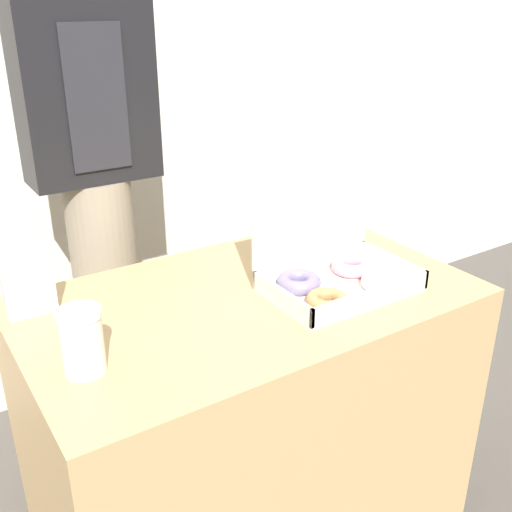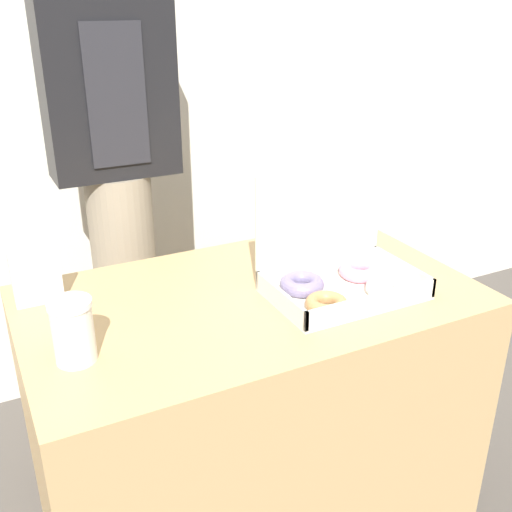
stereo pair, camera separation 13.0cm
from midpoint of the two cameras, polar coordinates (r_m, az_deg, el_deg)
wall_back at (r=2.13m, az=-17.58°, el=20.28°), size 10.00×0.05×2.60m
table at (r=1.60m, az=-2.98°, el=-15.70°), size 1.04×0.62×0.75m
donut_box at (r=1.41m, az=4.89°, el=-1.37°), size 0.34×0.24×0.27m
coffee_cup at (r=1.16m, az=-19.39°, el=-7.74°), size 0.08×0.08×0.13m
napkin_holder at (r=1.40m, az=-23.44°, el=-2.64°), size 0.10×0.05×0.13m
person_customer at (r=1.75m, az=-17.34°, el=8.57°), size 0.35×0.21×1.71m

